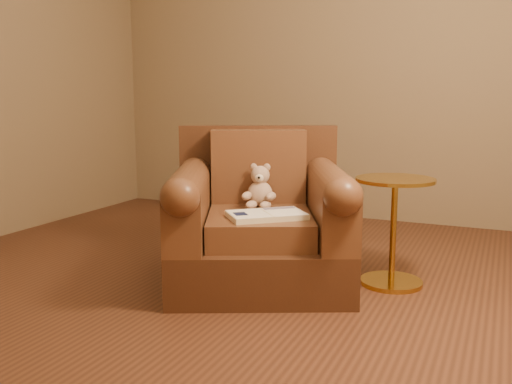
% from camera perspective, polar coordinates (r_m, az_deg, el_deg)
% --- Properties ---
extents(floor, '(4.00, 4.00, 0.00)m').
position_cam_1_polar(floor, '(3.36, -3.72, -8.76)').
color(floor, '#532D1C').
rests_on(floor, ground).
extents(armchair, '(1.27, 1.25, 0.88)m').
position_cam_1_polar(armchair, '(3.26, 0.33, -3.14)').
color(armchair, '#432616').
rests_on(armchair, floor).
extents(teddy_bear, '(0.19, 0.22, 0.26)m').
position_cam_1_polar(teddy_bear, '(3.30, 0.38, 0.16)').
color(teddy_bear, tan).
rests_on(teddy_bear, armchair).
extents(guidebook, '(0.46, 0.44, 0.03)m').
position_cam_1_polar(guidebook, '(3.02, 1.07, -2.32)').
color(guidebook, beige).
rests_on(guidebook, armchair).
extents(side_table, '(0.44, 0.44, 0.61)m').
position_cam_1_polar(side_table, '(3.28, 13.58, -3.51)').
color(side_table, gold).
rests_on(side_table, floor).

